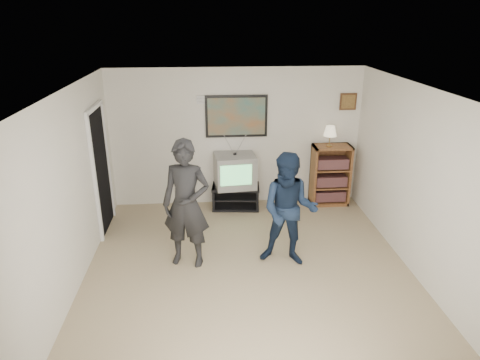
{
  "coord_description": "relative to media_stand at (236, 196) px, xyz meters",
  "views": [
    {
      "loc": [
        -0.52,
        -4.95,
        3.34
      ],
      "look_at": [
        -0.08,
        0.66,
        1.15
      ],
      "focal_mm": 32.0,
      "sensor_mm": 36.0,
      "label": 1
    }
  ],
  "objects": [
    {
      "name": "room_shell",
      "position": [
        0.03,
        -1.88,
        1.04
      ],
      "size": [
        4.51,
        5.0,
        2.51
      ],
      "color": "#817252",
      "rests_on": "ground"
    },
    {
      "name": "media_stand",
      "position": [
        0.0,
        0.0,
        0.0
      ],
      "size": [
        0.89,
        0.55,
        0.42
      ],
      "rotation": [
        0.0,
        0.0,
        -0.09
      ],
      "color": "black",
      "rests_on": "room_shell"
    },
    {
      "name": "crt_television",
      "position": [
        -0.01,
        0.0,
        0.51
      ],
      "size": [
        0.76,
        0.66,
        0.59
      ],
      "primitive_type": null,
      "rotation": [
        0.0,
        0.0,
        0.1
      ],
      "color": "gray",
      "rests_on": "media_stand"
    },
    {
      "name": "bookshelf",
      "position": [
        1.76,
        0.05,
        0.35
      ],
      "size": [
        0.69,
        0.39,
        1.13
      ],
      "primitive_type": null,
      "color": "#5A2C1B",
      "rests_on": "room_shell"
    },
    {
      "name": "table_lamp",
      "position": [
        1.69,
        0.03,
        1.1
      ],
      "size": [
        0.23,
        0.23,
        0.37
      ],
      "primitive_type": null,
      "color": "beige",
      "rests_on": "bookshelf"
    },
    {
      "name": "person_tall",
      "position": [
        -0.8,
        -1.82,
        0.7
      ],
      "size": [
        0.75,
        0.59,
        1.82
      ],
      "primitive_type": "imported",
      "rotation": [
        0.0,
        0.0,
        -0.25
      ],
      "color": "black",
      "rests_on": "room_shell"
    },
    {
      "name": "person_short",
      "position": [
        0.61,
        -1.92,
        0.61
      ],
      "size": [
        0.94,
        0.81,
        1.64
      ],
      "primitive_type": "imported",
      "rotation": [
        0.0,
        0.0,
        -0.28
      ],
      "color": "#132036",
      "rests_on": "room_shell"
    },
    {
      "name": "controller_left",
      "position": [
        -0.74,
        -1.58,
        1.04
      ],
      "size": [
        0.09,
        0.13,
        0.04
      ],
      "primitive_type": "cube",
      "rotation": [
        0.0,
        0.0,
        0.42
      ],
      "color": "white",
      "rests_on": "person_tall"
    },
    {
      "name": "controller_right",
      "position": [
        0.65,
        -1.72,
        0.86
      ],
      "size": [
        0.07,
        0.12,
        0.03
      ],
      "primitive_type": "cube",
      "rotation": [
        0.0,
        0.0,
        -0.3
      ],
      "color": "white",
      "rests_on": "person_short"
    },
    {
      "name": "poster",
      "position": [
        0.03,
        0.25,
        1.44
      ],
      "size": [
        1.1,
        0.03,
        0.75
      ],
      "primitive_type": "cube",
      "color": "black",
      "rests_on": "room_shell"
    },
    {
      "name": "air_vent",
      "position": [
        -0.52,
        0.25,
        1.74
      ],
      "size": [
        0.28,
        0.02,
        0.14
      ],
      "primitive_type": "cube",
      "color": "white",
      "rests_on": "room_shell"
    },
    {
      "name": "small_picture",
      "position": [
        2.03,
        0.25,
        1.67
      ],
      "size": [
        0.3,
        0.03,
        0.3
      ],
      "primitive_type": "cube",
      "color": "#442915",
      "rests_on": "room_shell"
    },
    {
      "name": "doorway",
      "position": [
        -2.2,
        -0.63,
        0.79
      ],
      "size": [
        0.03,
        0.85,
        2.0
      ],
      "primitive_type": "cube",
      "color": "black",
      "rests_on": "room_shell"
    }
  ]
}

